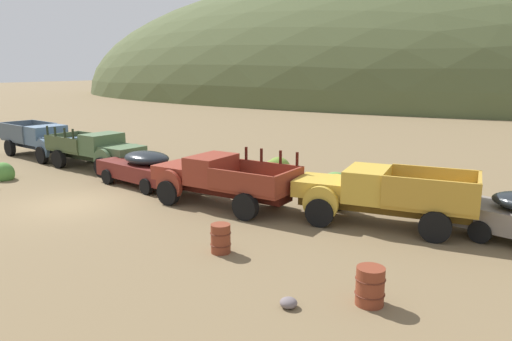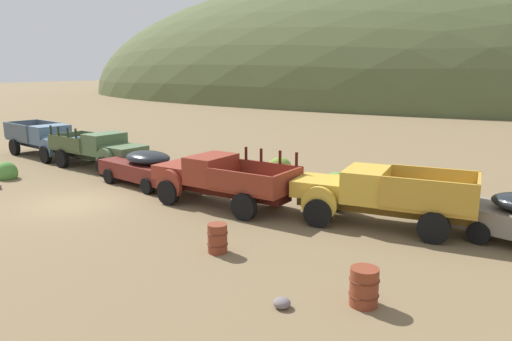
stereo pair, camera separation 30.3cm
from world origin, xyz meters
The scene contains 14 objects.
ground_plane centered at (0.00, 0.00, 0.00)m, with size 300.00×300.00×0.00m, color brown.
hill_center centered at (-13.58, 66.35, 0.00)m, with size 119.93×51.51×39.89m, color #4C5633.
truck_chalk_blue centered at (-9.66, 5.63, 1.02)m, with size 6.50×2.96×1.91m.
truck_weathered_green centered at (-4.18, 5.08, 1.00)m, with size 6.06×2.63×2.16m.
car_oxblood centered at (-0.06, 3.87, 0.82)m, with size 5.00×2.51×1.57m.
truck_rust_red centered at (4.62, 3.13, 1.01)m, with size 5.82×2.45×2.16m.
truck_faded_yellow centered at (10.48, 4.13, 1.01)m, with size 6.12×3.05×1.91m.
oil_drum_by_truck centered at (7.85, -0.76, 0.42)m, with size 0.60×0.60×0.84m.
oil_drum_spare centered at (12.50, -1.45, 0.44)m, with size 0.68×0.68×0.87m.
bush_between_trucks centered at (-6.37, 1.10, 0.26)m, with size 1.21×1.01×1.05m.
bush_back_edge centered at (3.84, 9.19, 0.28)m, with size 1.20×1.26×1.06m.
bush_front_right centered at (0.93, 7.58, 0.22)m, with size 1.10×1.12×0.79m.
bush_lone_scrub centered at (7.39, 8.45, 0.22)m, with size 1.09×0.98×0.81m.
rock_small centered at (11.06, -2.56, 0.11)m, with size 0.39×0.38×0.24m, color slate.
Camera 2 is at (16.05, -11.04, 5.18)m, focal length 34.08 mm.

